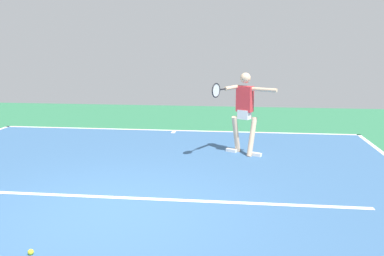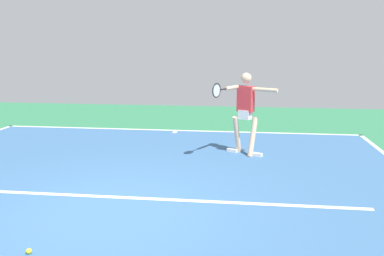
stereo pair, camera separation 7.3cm
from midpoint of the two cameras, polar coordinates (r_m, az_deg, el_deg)
name	(u,v)px [view 1 (the left image)]	position (r m, az deg, el deg)	size (l,w,h in m)	color
ground_plane	(113,212)	(5.99, -11.41, -11.54)	(20.59, 20.59, 0.00)	#2D754C
court_surface	(113,212)	(5.99, -11.41, -11.52)	(9.96, 11.37, 0.00)	#38608E
court_line_baseline_near	(175,130)	(11.25, -2.63, -0.34)	(9.96, 0.10, 0.01)	white
court_line_service	(124,198)	(6.47, -9.92, -9.66)	(7.47, 0.10, 0.01)	white
court_line_centre_mark	(174,132)	(11.06, -2.80, -0.55)	(0.10, 0.30, 0.01)	white
tennis_player	(244,108)	(8.67, 7.12, 2.83)	(1.31, 1.10, 1.78)	beige
tennis_ball_near_service_line	(31,252)	(5.14, -22.19, -15.89)	(0.07, 0.07, 0.07)	yellow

